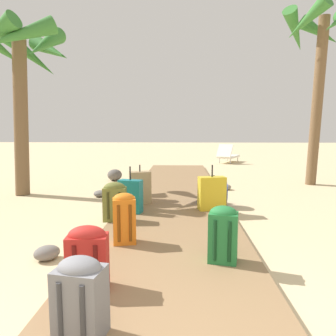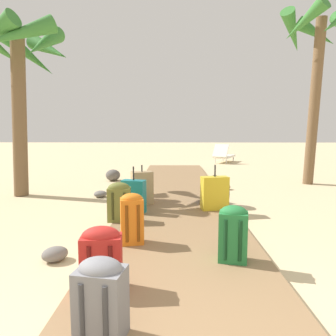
{
  "view_description": "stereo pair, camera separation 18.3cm",
  "coord_description": "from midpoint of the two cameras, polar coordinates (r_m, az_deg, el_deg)",
  "views": [
    {
      "loc": [
        0.11,
        -1.21,
        1.4
      ],
      "look_at": [
        -0.18,
        5.8,
        0.55
      ],
      "focal_mm": 33.61,
      "sensor_mm": 36.0,
      "label": 1
    },
    {
      "loc": [
        -0.07,
        -1.22,
        1.4
      ],
      "look_at": [
        -0.18,
        5.8,
        0.55
      ],
      "focal_mm": 33.61,
      "sensor_mm": 36.0,
      "label": 2
    }
  ],
  "objects": [
    {
      "name": "lounge_chair",
      "position": [
        13.73,
        11.18,
        2.3
      ],
      "size": [
        1.19,
        1.63,
        0.81
      ],
      "color": "white",
      "rests_on": "ground"
    },
    {
      "name": "rock_left_mid",
      "position": [
        3.73,
        -19.76,
        -14.28
      ],
      "size": [
        0.36,
        0.36,
        0.16
      ],
      "primitive_type": "ellipsoid",
      "rotation": [
        0.0,
        0.0,
        0.72
      ],
      "color": "slate",
      "rests_on": "ground"
    },
    {
      "name": "palm_tree_far_right",
      "position": [
        8.94,
        26.45,
        19.21
      ],
      "size": [
        1.86,
        1.93,
        4.4
      ],
      "color": "brown",
      "rests_on": "ground"
    },
    {
      "name": "rock_left_near",
      "position": [
        6.78,
        -11.47,
        -4.57
      ],
      "size": [
        0.3,
        0.32,
        0.13
      ],
      "primitive_type": "ellipsoid",
      "rotation": [
        0.0,
        0.0,
        3.02
      ],
      "color": "slate",
      "rests_on": "ground"
    },
    {
      "name": "rock_right_far",
      "position": [
        7.54,
        11.32,
        -3.43
      ],
      "size": [
        0.27,
        0.28,
        0.13
      ],
      "primitive_type": "ellipsoid",
      "rotation": [
        0.0,
        0.0,
        1.14
      ],
      "color": "gray",
      "rests_on": "ground"
    },
    {
      "name": "suitcase_teal",
      "position": [
        5.08,
        -5.79,
        -5.11
      ],
      "size": [
        0.4,
        0.27,
        0.75
      ],
      "color": "#197A7F",
      "rests_on": "boardwalk"
    },
    {
      "name": "boardwalk",
      "position": [
        6.63,
        2.17,
        -4.94
      ],
      "size": [
        1.87,
        10.54,
        0.08
      ],
      "primitive_type": "cube",
      "color": "olive",
      "rests_on": "ground"
    },
    {
      "name": "backpack_grey",
      "position": [
        2.2,
        -13.19,
        -21.55
      ],
      "size": [
        0.34,
        0.29,
        0.53
      ],
      "color": "slate",
      "rests_on": "boardwalk"
    },
    {
      "name": "rock_left_far",
      "position": [
        8.86,
        -9.06,
        -1.24
      ],
      "size": [
        0.41,
        0.48,
        0.31
      ],
      "primitive_type": "ellipsoid",
      "rotation": [
        0.0,
        0.0,
        0.02
      ],
      "color": "#5B5651",
      "rests_on": "ground"
    },
    {
      "name": "backpack_orange",
      "position": [
        3.73,
        -6.52,
        -8.83
      ],
      "size": [
        0.29,
        0.25,
        0.6
      ],
      "color": "orange",
      "rests_on": "boardwalk"
    },
    {
      "name": "backpack_red",
      "position": [
        2.76,
        -12.48,
        -15.32
      ],
      "size": [
        0.35,
        0.25,
        0.54
      ],
      "color": "red",
      "rests_on": "boardwalk"
    },
    {
      "name": "palm_tree_far_left",
      "position": [
        7.6,
        -24.5,
        17.44
      ],
      "size": [
        2.14,
        2.32,
        3.68
      ],
      "color": "brown",
      "rests_on": "ground"
    },
    {
      "name": "duffel_bag_blue",
      "position": [
        5.84,
        9.02,
        -4.26
      ],
      "size": [
        0.53,
        0.42,
        0.5
      ],
      "color": "#2847B7",
      "rests_on": "boardwalk"
    },
    {
      "name": "suitcase_yellow",
      "position": [
        5.29,
        8.94,
        -4.55
      ],
      "size": [
        0.47,
        0.29,
        0.75
      ],
      "color": "gold",
      "rests_on": "boardwalk"
    },
    {
      "name": "suitcase_tan",
      "position": [
        5.68,
        -4.18,
        -3.55
      ],
      "size": [
        0.42,
        0.33,
        0.7
      ],
      "color": "tan",
      "rests_on": "boardwalk"
    },
    {
      "name": "ground_plane",
      "position": [
        5.61,
        2.12,
        -7.55
      ],
      "size": [
        60.0,
        60.0,
        0.0
      ],
      "primitive_type": "plane",
      "color": "#D1BA8C"
    },
    {
      "name": "backpack_green",
      "position": [
        3.27,
        11.59,
        -11.4
      ],
      "size": [
        0.32,
        0.28,
        0.57
      ],
      "color": "#237538",
      "rests_on": "boardwalk"
    },
    {
      "name": "backpack_olive",
      "position": [
        4.65,
        -8.51,
        -5.85
      ],
      "size": [
        0.35,
        0.24,
        0.57
      ],
      "color": "olive",
      "rests_on": "boardwalk"
    }
  ]
}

